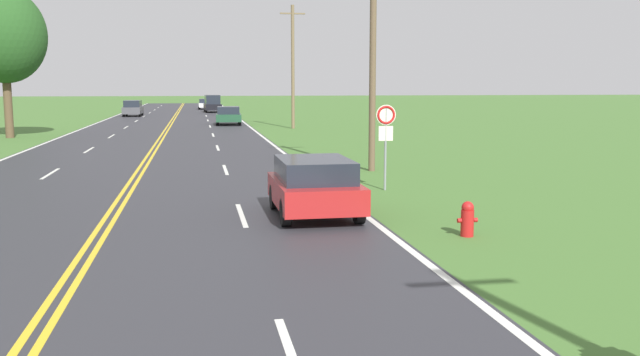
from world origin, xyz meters
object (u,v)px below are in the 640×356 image
car_white_hatchback_receding (205,104)px  fire_hydrant (467,219)px  car_red_hatchback_nearest (314,185)px  car_dark_green_sedan_approaching (228,115)px  tree_behind_sign (4,36)px  traffic_sign (386,126)px  car_dark_grey_hatchback_mid_near (133,108)px  car_black_van_mid_far (212,103)px

car_white_hatchback_receding → fire_hydrant: bearing=1.6°
car_red_hatchback_nearest → car_dark_green_sedan_approaching: size_ratio=0.81×
fire_hydrant → tree_behind_sign: size_ratio=0.08×
traffic_sign → car_red_hatchback_nearest: (-2.79, -3.60, -1.18)m
traffic_sign → car_dark_grey_hatchback_mid_near: bearing=102.9°
traffic_sign → tree_behind_sign: (-16.55, 23.72, 4.07)m
car_black_van_mid_far → car_white_hatchback_receding: 9.81m
car_black_van_mid_far → car_dark_grey_hatchback_mid_near: bearing=-45.8°
car_dark_green_sedan_approaching → car_white_hatchback_receding: size_ratio=1.07×
traffic_sign → car_black_van_mid_far: bearing=93.5°
car_black_van_mid_far → traffic_sign: bearing=0.7°
tree_behind_sign → car_dark_green_sedan_approaching: bearing=39.5°
fire_hydrant → car_black_van_mid_far: (-3.62, 66.56, 0.64)m
fire_hydrant → car_dark_grey_hatchback_mid_near: size_ratio=0.18×
tree_behind_sign → car_red_hatchback_nearest: size_ratio=2.52×
fire_hydrant → car_dark_green_sedan_approaching: bearing=94.1°
car_dark_grey_hatchback_mid_near → car_dark_green_sedan_approaching: bearing=-151.0°
car_dark_green_sedan_approaching → car_black_van_mid_far: car_black_van_mid_far is taller
fire_hydrant → car_red_hatchback_nearest: car_red_hatchback_nearest is taller
car_dark_green_sedan_approaching → car_white_hatchback_receding: car_dark_green_sedan_approaching is taller
traffic_sign → car_dark_green_sedan_approaching: 35.05m
fire_hydrant → traffic_sign: bearing=89.8°
car_dark_green_sedan_approaching → tree_behind_sign: bearing=-48.3°
traffic_sign → car_black_van_mid_far: 60.32m
traffic_sign → tree_behind_sign: 29.21m
fire_hydrant → car_dark_green_sedan_approaching: 41.36m
tree_behind_sign → car_white_hatchback_receding: size_ratio=2.18×
traffic_sign → tree_behind_sign: size_ratio=0.29×
car_dark_green_sedan_approaching → car_white_hatchback_receding: bearing=-175.7°
fire_hydrant → car_dark_grey_hatchback_mid_near: bearing=101.5°
traffic_sign → car_dark_green_sedan_approaching: size_ratio=0.59×
fire_hydrant → car_dark_grey_hatchback_mid_near: (-11.78, 57.84, 0.46)m
traffic_sign → car_black_van_mid_far: size_ratio=0.54×
tree_behind_sign → car_black_van_mid_far: 39.01m
tree_behind_sign → car_dark_grey_hatchback_mid_near: size_ratio=2.14×
fire_hydrant → car_black_van_mid_far: 66.66m
traffic_sign → car_black_van_mid_far: traffic_sign is taller
car_dark_grey_hatchback_mid_near → car_black_van_mid_far: size_ratio=0.87×
tree_behind_sign → car_dark_grey_hatchback_mid_near: bearing=80.3°
car_white_hatchback_receding → car_dark_grey_hatchback_mid_near: bearing=-23.6°
car_black_van_mid_far → car_white_hatchback_receding: bearing=-178.7°
car_dark_grey_hatchback_mid_near → fire_hydrant: bearing=-167.5°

